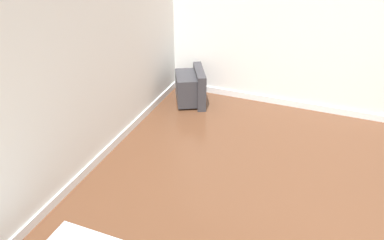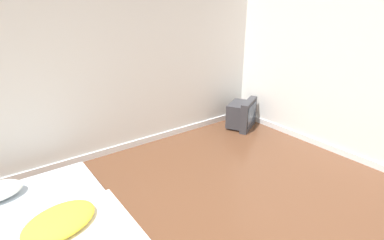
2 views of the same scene
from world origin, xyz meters
TOP-DOWN VIEW (x-y plane):
  - wall_back at (-0.01, 2.71)m, footprint 8.39×0.08m
  - crt_tv at (2.60, 2.27)m, footprint 0.63×0.57m

SIDE VIEW (x-z plane):
  - crt_tv at x=2.60m, z-range -0.01..0.47m
  - wall_back at x=-0.01m, z-range -0.01..2.59m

